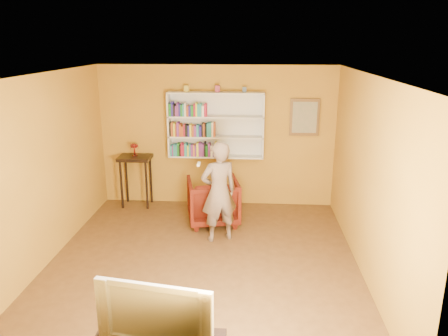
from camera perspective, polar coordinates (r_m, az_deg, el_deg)
The scene contains 15 objects.
room_shell at distance 6.10m, azimuth -2.94°, elevation -3.95°, with size 5.30×5.80×2.88m.
bookshelf at distance 8.27m, azimuth -1.03°, elevation 5.66°, with size 1.80×0.29×1.23m.
books_row_lower at distance 8.30m, azimuth -3.79°, elevation 2.39°, with size 0.91×0.19×0.27m.
books_row_middle at distance 8.23m, azimuth -4.10°, elevation 4.99°, with size 0.85×0.19×0.27m.
books_row_upper at distance 8.17m, azimuth -4.69°, elevation 7.56°, with size 0.70×0.19×0.27m.
ornament_left at distance 8.17m, azimuth -4.92°, elevation 10.28°, with size 0.08×0.08×0.12m, color gold.
ornament_centre at distance 8.10m, azimuth -0.85°, elevation 10.31°, with size 0.09×0.09×0.12m, color #8C2E47.
ornament_right at distance 8.08m, azimuth 2.69°, elevation 10.19°, with size 0.07×0.07×0.10m, color #41556D.
framed_painting at distance 8.31m, azimuth 10.48°, elevation 6.54°, with size 0.55×0.05×0.70m.
console_table at distance 8.56m, azimuth -11.50°, elevation 0.42°, with size 0.61×0.47×1.00m.
ruby_lustre at distance 8.47m, azimuth -11.64°, elevation 2.71°, with size 0.15×0.15×0.25m.
armchair at distance 7.72m, azimuth -1.45°, elevation -4.31°, with size 0.86×0.89×0.81m, color #430904.
person at distance 6.92m, azimuth -0.67°, elevation -3.15°, with size 0.60×0.39×1.64m, color #68574C.
game_remote at distance 6.52m, azimuth -3.32°, elevation 0.51°, with size 0.04×0.15×0.04m, color white.
television at distance 4.26m, azimuth -8.58°, elevation -17.74°, with size 1.10×0.14×0.63m, color black.
Camera 1 is at (0.70, -5.68, 3.14)m, focal length 35.00 mm.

